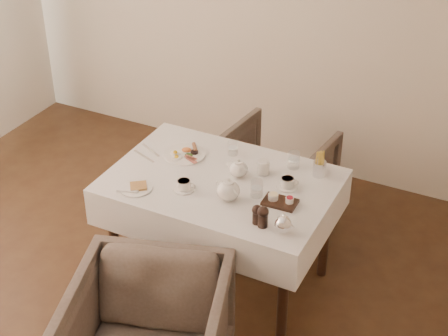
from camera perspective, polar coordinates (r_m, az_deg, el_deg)
The scene contains 19 objects.
table at distance 3.97m, azimuth -0.23°, elevation -2.38°, with size 1.28×0.88×0.75m.
armchair_far at distance 4.74m, azimuth 4.13°, elevation -0.72°, with size 0.69×0.71×0.65m, color #4B4037.
breakfast_plate at distance 4.14m, azimuth -3.23°, elevation 1.21°, with size 0.25×0.25×0.03m.
side_plate at distance 3.85m, azimuth -7.45°, elevation -1.64°, with size 0.19×0.18×0.02m.
teapot_centre at distance 3.90m, azimuth 1.21°, elevation 0.02°, with size 0.15×0.11×0.12m, color white, non-canonical shape.
teapot_front at distance 3.70m, azimuth 0.35°, elevation -1.77°, with size 0.17×0.14×0.14m, color white, non-canonical shape.
creamer at distance 3.94m, azimuth 3.29°, elevation 0.08°, with size 0.07×0.07×0.08m, color white.
teacup_near at distance 3.81m, azimuth -3.35°, elevation -1.46°, with size 0.12×0.12×0.06m.
teacup_far at distance 3.84m, azimuth 5.29°, elevation -1.25°, with size 0.12×0.12×0.06m.
glass_left at distance 4.12m, azimuth 0.75°, elevation 1.68°, with size 0.06×0.06×0.09m, color silver.
glass_mid at distance 3.75m, azimuth 2.74°, elevation -1.70°, with size 0.07×0.07×0.10m, color silver.
glass_right at distance 4.01m, azimuth 5.82°, elevation 0.66°, with size 0.07×0.07×0.10m, color silver.
condiment_board at distance 3.71m, azimuth 4.66°, elevation -2.75°, with size 0.19×0.13×0.05m.
pepper_mill_left at distance 3.54m, azimuth 2.76°, elevation -3.87°, with size 0.05×0.05×0.11m, color black, non-canonical shape.
pepper_mill_right at distance 3.51m, azimuth 3.25°, elevation -4.06°, with size 0.06×0.06×0.12m, color black, non-canonical shape.
silver_pot at distance 3.48m, azimuth 4.95°, elevation -4.58°, with size 0.11×0.09×0.12m, color white, non-canonical shape.
fries_cup at distance 3.94m, azimuth 7.97°, elevation 0.26°, with size 0.08×0.08×0.16m.
cutlery_fork at distance 4.20m, azimuth -6.11°, elevation 1.49°, with size 0.01×0.19×0.00m, color silver.
cutlery_knife at distance 4.15m, azimuth -6.67°, elevation 0.98°, with size 0.01×0.19×0.00m, color silver.
Camera 1 is at (1.72, -1.93, 2.90)m, focal length 55.00 mm.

